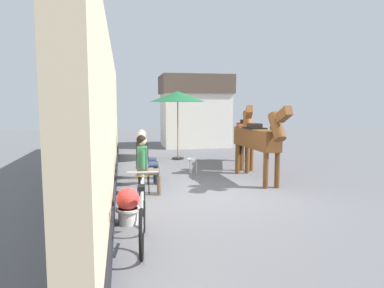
# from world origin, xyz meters

# --- Properties ---
(ground_plane) EXTENTS (40.00, 40.00, 0.00)m
(ground_plane) POSITION_xyz_m (0.00, 3.00, 0.00)
(ground_plane) COLOR slate
(pub_facade_wall) EXTENTS (0.34, 14.00, 3.40)m
(pub_facade_wall) POSITION_xyz_m (-2.55, 1.50, 1.54)
(pub_facade_wall) COLOR #CCB793
(pub_facade_wall) RESTS_ON ground_plane
(distant_cottage) EXTENTS (3.40, 2.60, 3.50)m
(distant_cottage) POSITION_xyz_m (1.40, 9.48, 1.80)
(distant_cottage) COLOR silver
(distant_cottage) RESTS_ON ground_plane
(seated_visitor_near) EXTENTS (0.61, 0.49, 1.39)m
(seated_visitor_near) POSITION_xyz_m (-1.69, 0.26, 0.78)
(seated_visitor_near) COLOR gold
(seated_visitor_near) RESTS_ON ground_plane
(seated_visitor_middle) EXTENTS (0.61, 0.48, 1.39)m
(seated_visitor_middle) POSITION_xyz_m (-1.64, 1.24, 0.78)
(seated_visitor_middle) COLOR red
(seated_visitor_middle) RESTS_ON ground_plane
(seated_visitor_far) EXTENTS (0.61, 0.49, 1.39)m
(seated_visitor_far) POSITION_xyz_m (-1.57, 2.07, 0.78)
(seated_visitor_far) COLOR #194C99
(seated_visitor_far) RESTS_ON ground_plane
(saddled_horse_near) EXTENTS (0.54, 3.00, 2.06)m
(saddled_horse_near) POSITION_xyz_m (1.40, 1.13, 1.16)
(saddled_horse_near) COLOR brown
(saddled_horse_near) RESTS_ON ground_plane
(saddled_horse_far) EXTENTS (1.07, 2.93, 2.06)m
(saddled_horse_far) POSITION_xyz_m (1.86, 3.44, 1.16)
(saddled_horse_far) COLOR brown
(saddled_horse_far) RESTS_ON ground_plane
(flower_planter_near) EXTENTS (0.43, 0.43, 0.64)m
(flower_planter_near) POSITION_xyz_m (-2.12, -1.72, 0.33)
(flower_planter_near) COLOR beige
(flower_planter_near) RESTS_ON ground_plane
(leaning_bicycle) EXTENTS (0.50, 1.76, 1.02)m
(leaning_bicycle) POSITION_xyz_m (-1.93, -2.70, 0.40)
(leaning_bicycle) COLOR black
(leaning_bicycle) RESTS_ON ground_plane
(cafe_parasol) EXTENTS (2.10, 2.10, 2.58)m
(cafe_parasol) POSITION_xyz_m (-0.11, 5.39, 2.36)
(cafe_parasol) COLOR black
(cafe_parasol) RESTS_ON ground_plane
(spare_stool_white) EXTENTS (0.32, 0.32, 0.46)m
(spare_stool_white) POSITION_xyz_m (-0.12, 2.51, 0.40)
(spare_stool_white) COLOR white
(spare_stool_white) RESTS_ON ground_plane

